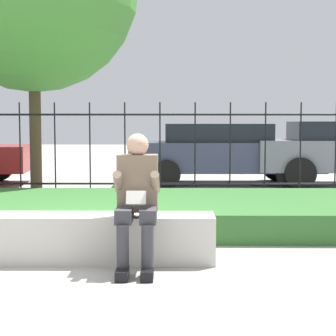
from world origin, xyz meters
TOP-DOWN VIEW (x-y plane):
  - ground_plane at (0.00, 0.00)m, footprint 60.00×60.00m
  - stone_bench at (-0.26, 0.00)m, footprint 2.96×0.46m
  - person_seated_reader at (0.47, -0.26)m, footprint 0.42×0.73m
  - grass_berm at (0.00, 2.02)m, footprint 9.67×2.65m
  - iron_fence at (0.00, 3.97)m, footprint 7.67×0.03m
  - car_parked_center at (1.93, 7.09)m, footprint 4.21×1.89m

SIDE VIEW (x-z plane):
  - ground_plane at x=0.00m, z-range 0.00..0.00m
  - grass_berm at x=0.00m, z-range 0.00..0.34m
  - stone_bench at x=-0.26m, z-range -0.03..0.44m
  - person_seated_reader at x=0.47m, z-range 0.06..1.33m
  - car_parked_center at x=1.93m, z-range 0.05..1.40m
  - iron_fence at x=0.00m, z-range 0.04..1.75m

